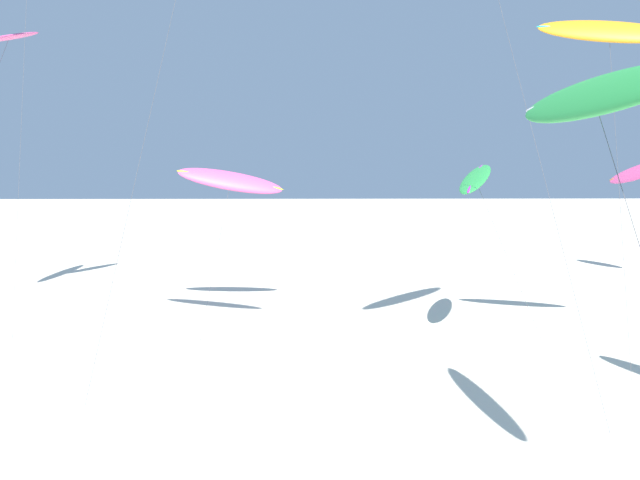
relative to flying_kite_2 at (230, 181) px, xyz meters
The scene contains 5 objects.
flying_kite_2 is the anchor object (origin of this frame).
flying_kite_5 14.65m from the flying_kite_2, 29.73° to the right, with size 4.48×6.66×8.71m.
flying_kite_6 21.80m from the flying_kite_2, 30.12° to the right, with size 6.26×6.35×15.31m.
flying_kite_8 28.58m from the flying_kite_2, 65.49° to the right, with size 2.18×14.00×11.49m.
flying_kite_9 15.07m from the flying_kite_2, behind, with size 4.51×11.38×16.58m.
Camera 1 is at (2.37, 4.73, 9.29)m, focal length 44.72 mm.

